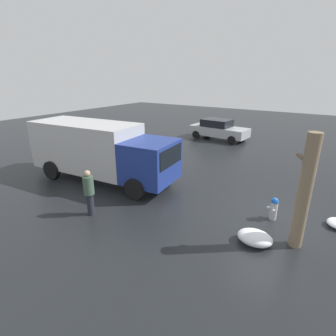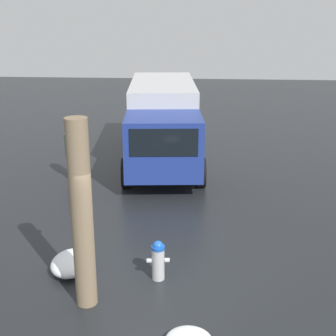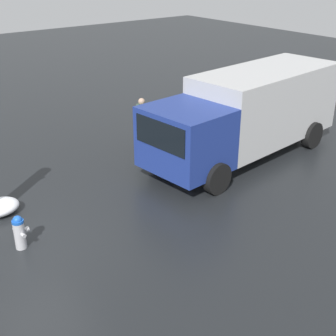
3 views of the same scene
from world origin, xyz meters
name	(u,v)px [view 3 (image 3 of 3)]	position (x,y,z in m)	size (l,w,h in m)	color
ground_plane	(22,248)	(0.00, 0.00, 0.00)	(60.00, 60.00, 0.00)	black
fire_hydrant	(19,232)	(0.00, 0.00, 0.42)	(0.36, 0.46, 0.82)	#B7B7BC
delivery_truck	(248,111)	(7.85, 0.61, 1.49)	(7.41, 3.05, 2.70)	navy
pedestrian	(142,121)	(5.61, 3.27, 0.93)	(0.37, 0.37, 1.70)	#23232D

